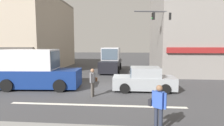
{
  "coord_description": "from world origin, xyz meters",
  "views": [
    {
      "loc": [
        1.51,
        -12.01,
        3.04
      ],
      "look_at": [
        0.35,
        2.0,
        1.6
      ],
      "focal_mm": 28.0,
      "sensor_mm": 36.0,
      "label": 1
    }
  ],
  "objects_px": {
    "sedan_parked_curbside": "(144,80)",
    "pedestrian_mid_crossing": "(93,81)",
    "box_truck_waiting_far": "(111,61)",
    "box_truck_approaching_near": "(36,71)",
    "street_tree": "(191,32)",
    "utility_pole_near_left": "(41,33)",
    "pedestrian_foreground_with_bag": "(158,105)",
    "traffic_light_mast": "(177,32)"
  },
  "relations": [
    {
      "from": "sedan_parked_curbside",
      "to": "pedestrian_mid_crossing",
      "type": "xyz_separation_m",
      "value": [
        -3.17,
        -1.68,
        0.24
      ]
    },
    {
      "from": "box_truck_waiting_far",
      "to": "box_truck_approaching_near",
      "type": "distance_m",
      "value": 9.6
    },
    {
      "from": "street_tree",
      "to": "box_truck_approaching_near",
      "type": "relative_size",
      "value": 1.06
    },
    {
      "from": "utility_pole_near_left",
      "to": "pedestrian_mid_crossing",
      "type": "height_order",
      "value": "utility_pole_near_left"
    },
    {
      "from": "utility_pole_near_left",
      "to": "street_tree",
      "type": "bearing_deg",
      "value": 0.93
    },
    {
      "from": "sedan_parked_curbside",
      "to": "pedestrian_foreground_with_bag",
      "type": "distance_m",
      "value": 5.65
    },
    {
      "from": "pedestrian_foreground_with_bag",
      "to": "pedestrian_mid_crossing",
      "type": "height_order",
      "value": "same"
    },
    {
      "from": "street_tree",
      "to": "pedestrian_foreground_with_bag",
      "type": "bearing_deg",
      "value": -113.69
    },
    {
      "from": "box_truck_waiting_far",
      "to": "traffic_light_mast",
      "type": "bearing_deg",
      "value": -33.24
    },
    {
      "from": "box_truck_waiting_far",
      "to": "sedan_parked_curbside",
      "type": "bearing_deg",
      "value": -70.5
    },
    {
      "from": "sedan_parked_curbside",
      "to": "pedestrian_mid_crossing",
      "type": "bearing_deg",
      "value": -152.02
    },
    {
      "from": "traffic_light_mast",
      "to": "pedestrian_foreground_with_bag",
      "type": "relative_size",
      "value": 3.71
    },
    {
      "from": "box_truck_waiting_far",
      "to": "sedan_parked_curbside",
      "type": "distance_m",
      "value": 8.96
    },
    {
      "from": "traffic_light_mast",
      "to": "pedestrian_foreground_with_bag",
      "type": "xyz_separation_m",
      "value": [
        -3.3,
        -9.99,
        -3.22
      ]
    },
    {
      "from": "pedestrian_mid_crossing",
      "to": "utility_pole_near_left",
      "type": "bearing_deg",
      "value": 131.54
    },
    {
      "from": "street_tree",
      "to": "pedestrian_foreground_with_bag",
      "type": "distance_m",
      "value": 13.56
    },
    {
      "from": "street_tree",
      "to": "box_truck_waiting_far",
      "type": "bearing_deg",
      "value": 166.02
    },
    {
      "from": "box_truck_approaching_near",
      "to": "pedestrian_mid_crossing",
      "type": "distance_m",
      "value": 4.63
    },
    {
      "from": "utility_pole_near_left",
      "to": "pedestrian_mid_crossing",
      "type": "distance_m",
      "value": 10.97
    },
    {
      "from": "traffic_light_mast",
      "to": "pedestrian_mid_crossing",
      "type": "relative_size",
      "value": 3.71
    },
    {
      "from": "box_truck_approaching_near",
      "to": "pedestrian_mid_crossing",
      "type": "xyz_separation_m",
      "value": [
        4.32,
        -1.63,
        -0.3
      ]
    },
    {
      "from": "box_truck_waiting_far",
      "to": "sedan_parked_curbside",
      "type": "relative_size",
      "value": 1.37
    },
    {
      "from": "box_truck_approaching_near",
      "to": "sedan_parked_curbside",
      "type": "bearing_deg",
      "value": 0.38
    },
    {
      "from": "traffic_light_mast",
      "to": "pedestrian_mid_crossing",
      "type": "xyz_separation_m",
      "value": [
        -6.41,
        -6.03,
        -3.22
      ]
    },
    {
      "from": "box_truck_waiting_far",
      "to": "sedan_parked_curbside",
      "type": "xyz_separation_m",
      "value": [
        2.99,
        -8.43,
        -0.54
      ]
    },
    {
      "from": "street_tree",
      "to": "box_truck_approaching_near",
      "type": "bearing_deg",
      "value": -153.12
    },
    {
      "from": "street_tree",
      "to": "traffic_light_mast",
      "type": "xyz_separation_m",
      "value": [
        -1.98,
        -2.04,
        -0.11
      ]
    },
    {
      "from": "utility_pole_near_left",
      "to": "pedestrian_foreground_with_bag",
      "type": "height_order",
      "value": "utility_pole_near_left"
    },
    {
      "from": "box_truck_approaching_near",
      "to": "pedestrian_mid_crossing",
      "type": "height_order",
      "value": "box_truck_approaching_near"
    },
    {
      "from": "street_tree",
      "to": "utility_pole_near_left",
      "type": "distance_m",
      "value": 15.32
    },
    {
      "from": "utility_pole_near_left",
      "to": "box_truck_waiting_far",
      "type": "xyz_separation_m",
      "value": [
        7.11,
        2.29,
        -3.04
      ]
    },
    {
      "from": "box_truck_waiting_far",
      "to": "pedestrian_mid_crossing",
      "type": "xyz_separation_m",
      "value": [
        -0.18,
        -10.11,
        -0.3
      ]
    },
    {
      "from": "sedan_parked_curbside",
      "to": "box_truck_waiting_far",
      "type": "bearing_deg",
      "value": 109.5
    },
    {
      "from": "utility_pole_near_left",
      "to": "box_truck_approaching_near",
      "type": "distance_m",
      "value": 7.37
    },
    {
      "from": "street_tree",
      "to": "box_truck_approaching_near",
      "type": "xyz_separation_m",
      "value": [
        -12.7,
        -6.44,
        -3.04
      ]
    },
    {
      "from": "utility_pole_near_left",
      "to": "pedestrian_foreground_with_bag",
      "type": "distance_m",
      "value": 15.83
    },
    {
      "from": "utility_pole_near_left",
      "to": "sedan_parked_curbside",
      "type": "xyz_separation_m",
      "value": [
        10.09,
        -6.14,
        -3.58
      ]
    },
    {
      "from": "box_truck_approaching_near",
      "to": "pedestrian_foreground_with_bag",
      "type": "height_order",
      "value": "box_truck_approaching_near"
    },
    {
      "from": "sedan_parked_curbside",
      "to": "pedestrian_mid_crossing",
      "type": "relative_size",
      "value": 2.46
    },
    {
      "from": "box_truck_waiting_far",
      "to": "street_tree",
      "type": "bearing_deg",
      "value": -13.98
    },
    {
      "from": "traffic_light_mast",
      "to": "box_truck_approaching_near",
      "type": "bearing_deg",
      "value": -157.7
    },
    {
      "from": "traffic_light_mast",
      "to": "box_truck_waiting_far",
      "type": "bearing_deg",
      "value": 146.76
    }
  ]
}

